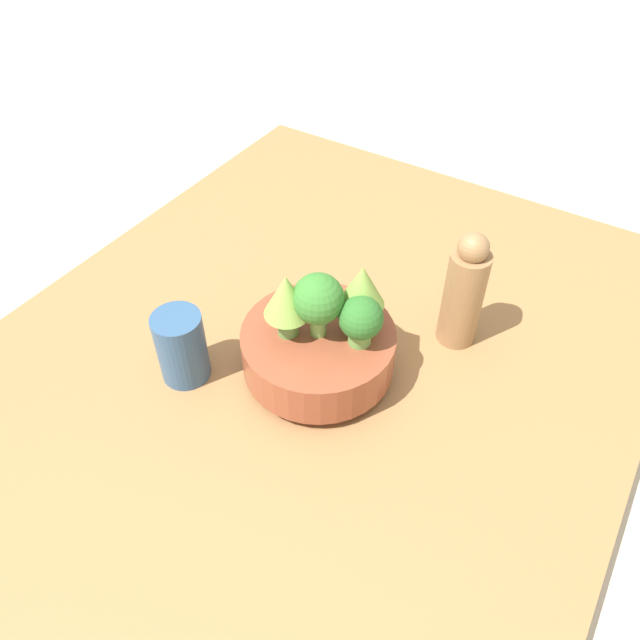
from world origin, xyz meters
The scene contains 9 objects.
ground_plane centered at (0.00, 0.00, 0.00)m, with size 6.00×6.00×0.00m, color beige.
table centered at (0.00, 0.00, 0.02)m, with size 1.14×0.87×0.05m.
bowl centered at (0.00, -0.03, 0.09)m, with size 0.21×0.21×0.07m.
romanesco_piece_far centered at (-0.02, 0.01, 0.18)m, with size 0.06×0.06×0.10m.
broccoli_floret_center centered at (0.00, -0.03, 0.18)m, with size 0.07×0.07×0.09m.
broccoli_floret_front centered at (0.01, -0.08, 0.16)m, with size 0.06×0.06×0.07m.
romanesco_piece_near centered at (0.04, -0.06, 0.18)m, with size 0.06×0.06×0.10m.
cup centered at (-0.10, 0.13, 0.10)m, with size 0.07×0.07×0.10m.
pepper_mill centered at (0.16, -0.16, 0.13)m, with size 0.06×0.06×0.18m.
Camera 1 is at (-0.48, -0.33, 0.70)m, focal length 35.00 mm.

